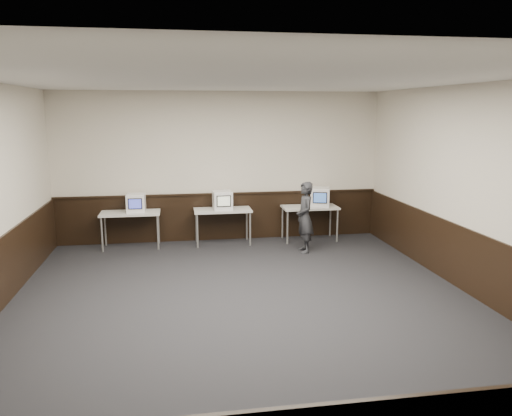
{
  "coord_description": "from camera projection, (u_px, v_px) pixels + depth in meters",
  "views": [
    {
      "loc": [
        -0.97,
        -6.69,
        2.8
      ],
      "look_at": [
        0.39,
        1.6,
        1.15
      ],
      "focal_mm": 35.0,
      "sensor_mm": 36.0,
      "label": 1
    }
  ],
  "objects": [
    {
      "name": "floor",
      "position": [
        247.0,
        308.0,
        7.17
      ],
      "size": [
        8.0,
        8.0,
        0.0
      ],
      "primitive_type": "plane",
      "color": "black",
      "rests_on": "ground"
    },
    {
      "name": "ceiling",
      "position": [
        247.0,
        79.0,
        6.55
      ],
      "size": [
        8.0,
        8.0,
        0.0
      ],
      "primitive_type": "plane",
      "rotation": [
        3.14,
        0.0,
        0.0
      ],
      "color": "white",
      "rests_on": "back_wall"
    },
    {
      "name": "back_wall",
      "position": [
        220.0,
        167.0,
        10.74
      ],
      "size": [
        7.0,
        0.0,
        7.0
      ],
      "primitive_type": "plane",
      "rotation": [
        1.57,
        0.0,
        0.0
      ],
      "color": "beige",
      "rests_on": "ground"
    },
    {
      "name": "front_wall",
      "position": [
        343.0,
        314.0,
        2.99
      ],
      "size": [
        7.0,
        0.0,
        7.0
      ],
      "primitive_type": "plane",
      "rotation": [
        -1.57,
        0.0,
        0.0
      ],
      "color": "beige",
      "rests_on": "ground"
    },
    {
      "name": "right_wall",
      "position": [
        479.0,
        192.0,
        7.42
      ],
      "size": [
        0.0,
        8.0,
        8.0
      ],
      "primitive_type": "plane",
      "rotation": [
        1.57,
        0.0,
        -1.57
      ],
      "color": "beige",
      "rests_on": "ground"
    },
    {
      "name": "wainscot_back",
      "position": [
        221.0,
        217.0,
        10.93
      ],
      "size": [
        6.98,
        0.04,
        1.0
      ],
      "primitive_type": "cube",
      "color": "black",
      "rests_on": "back_wall"
    },
    {
      "name": "wainscot_right",
      "position": [
        472.0,
        263.0,
        7.62
      ],
      "size": [
        0.04,
        7.98,
        1.0
      ],
      "primitive_type": "cube",
      "color": "black",
      "rests_on": "right_wall"
    },
    {
      "name": "wainscot_rail",
      "position": [
        221.0,
        194.0,
        10.81
      ],
      "size": [
        6.98,
        0.06,
        0.04
      ],
      "primitive_type": "cube",
      "color": "black",
      "rests_on": "wainscot_back"
    },
    {
      "name": "desk_left",
      "position": [
        130.0,
        215.0,
        10.23
      ],
      "size": [
        1.2,
        0.6,
        0.75
      ],
      "color": "beige",
      "rests_on": "ground"
    },
    {
      "name": "desk_center",
      "position": [
        223.0,
        212.0,
        10.53
      ],
      "size": [
        1.2,
        0.6,
        0.75
      ],
      "color": "beige",
      "rests_on": "ground"
    },
    {
      "name": "desk_right",
      "position": [
        310.0,
        210.0,
        10.83
      ],
      "size": [
        1.2,
        0.6,
        0.75
      ],
      "color": "beige",
      "rests_on": "ground"
    },
    {
      "name": "emac_left",
      "position": [
        136.0,
        203.0,
        10.2
      ],
      "size": [
        0.38,
        0.41,
        0.37
      ],
      "rotation": [
        0.0,
        0.0,
        -0.02
      ],
      "color": "white",
      "rests_on": "desk_left"
    },
    {
      "name": "emac_center",
      "position": [
        222.0,
        200.0,
        10.43
      ],
      "size": [
        0.41,
        0.44,
        0.39
      ],
      "rotation": [
        0.0,
        0.0,
        0.04
      ],
      "color": "white",
      "rests_on": "desk_center"
    },
    {
      "name": "emac_right",
      "position": [
        320.0,
        197.0,
        10.81
      ],
      "size": [
        0.51,
        0.53,
        0.4
      ],
      "rotation": [
        0.0,
        0.0,
        -0.31
      ],
      "color": "white",
      "rests_on": "desk_right"
    },
    {
      "name": "person",
      "position": [
        305.0,
        217.0,
        9.89
      ],
      "size": [
        0.35,
        0.52,
        1.42
      ],
      "primitive_type": "imported",
      "rotation": [
        0.0,
        0.0,
        -1.55
      ],
      "color": "#27282D",
      "rests_on": "ground"
    }
  ]
}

